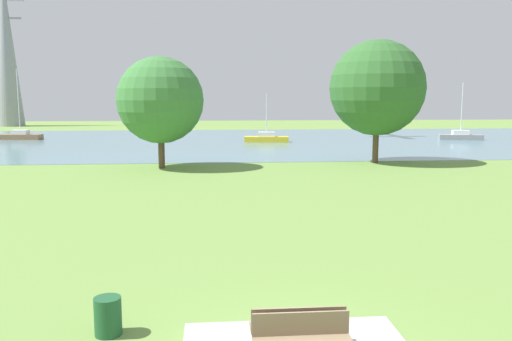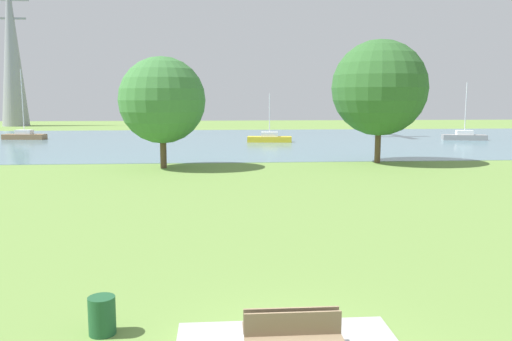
{
  "view_description": "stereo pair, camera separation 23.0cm",
  "coord_description": "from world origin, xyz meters",
  "px_view_note": "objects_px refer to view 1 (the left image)",
  "views": [
    {
      "loc": [
        -1.61,
        -9.18,
        4.89
      ],
      "look_at": [
        0.47,
        14.85,
        1.52
      ],
      "focal_mm": 37.01,
      "sensor_mm": 36.0,
      "label": 1
    },
    {
      "loc": [
        -1.38,
        -9.2,
        4.89
      ],
      "look_at": [
        0.47,
        14.85,
        1.52
      ],
      "focal_mm": 37.01,
      "sensor_mm": 36.0,
      "label": 2
    }
  ],
  "objects_px": {
    "sailboat_gray": "(460,136)",
    "electricity_pylon": "(7,48)",
    "litter_bin": "(108,316)",
    "tree_mid_shore": "(160,100)",
    "sailboat_brown": "(20,136)",
    "bench_facing_water": "(297,330)",
    "tree_east_far": "(377,88)",
    "sailboat_yellow": "(267,138)"
  },
  "relations": [
    {
      "from": "sailboat_brown",
      "to": "tree_east_far",
      "type": "bearing_deg",
      "value": -35.76
    },
    {
      "from": "tree_east_far",
      "to": "electricity_pylon",
      "type": "xyz_separation_m",
      "value": [
        -46.06,
        54.77,
        7.5
      ]
    },
    {
      "from": "sailboat_gray",
      "to": "electricity_pylon",
      "type": "bearing_deg",
      "value": 150.8
    },
    {
      "from": "bench_facing_water",
      "to": "sailboat_gray",
      "type": "relative_size",
      "value": 0.28
    },
    {
      "from": "litter_bin",
      "to": "sailboat_yellow",
      "type": "relative_size",
      "value": 0.15
    },
    {
      "from": "sailboat_brown",
      "to": "sailboat_yellow",
      "type": "bearing_deg",
      "value": -11.81
    },
    {
      "from": "tree_east_far",
      "to": "electricity_pylon",
      "type": "distance_m",
      "value": 71.96
    },
    {
      "from": "sailboat_yellow",
      "to": "tree_east_far",
      "type": "relative_size",
      "value": 0.58
    },
    {
      "from": "sailboat_yellow",
      "to": "sailboat_gray",
      "type": "bearing_deg",
      "value": 2.75
    },
    {
      "from": "sailboat_gray",
      "to": "tree_mid_shore",
      "type": "bearing_deg",
      "value": -146.08
    },
    {
      "from": "sailboat_yellow",
      "to": "tree_east_far",
      "type": "xyz_separation_m",
      "value": [
        6.21,
        -18.81,
        5.11
      ]
    },
    {
      "from": "tree_east_far",
      "to": "litter_bin",
      "type": "bearing_deg",
      "value": -117.48
    },
    {
      "from": "sailboat_brown",
      "to": "tree_east_far",
      "type": "height_order",
      "value": "tree_east_far"
    },
    {
      "from": "sailboat_yellow",
      "to": "bench_facing_water",
      "type": "bearing_deg",
      "value": -95.36
    },
    {
      "from": "tree_east_far",
      "to": "electricity_pylon",
      "type": "relative_size",
      "value": 0.35
    },
    {
      "from": "tree_mid_shore",
      "to": "electricity_pylon",
      "type": "bearing_deg",
      "value": 118.28
    },
    {
      "from": "sailboat_yellow",
      "to": "electricity_pylon",
      "type": "xyz_separation_m",
      "value": [
        -39.85,
        35.96,
        12.61
      ]
    },
    {
      "from": "sailboat_gray",
      "to": "electricity_pylon",
      "type": "relative_size",
      "value": 0.25
    },
    {
      "from": "litter_bin",
      "to": "electricity_pylon",
      "type": "distance_m",
      "value": 89.32
    },
    {
      "from": "electricity_pylon",
      "to": "sailboat_brown",
      "type": "bearing_deg",
      "value": -68.58
    },
    {
      "from": "sailboat_brown",
      "to": "tree_east_far",
      "type": "relative_size",
      "value": 0.89
    },
    {
      "from": "bench_facing_water",
      "to": "sailboat_yellow",
      "type": "bearing_deg",
      "value": 84.64
    },
    {
      "from": "sailboat_brown",
      "to": "tree_east_far",
      "type": "xyz_separation_m",
      "value": [
        34.25,
        -24.67,
        5.08
      ]
    },
    {
      "from": "sailboat_gray",
      "to": "tree_east_far",
      "type": "distance_m",
      "value": 26.24
    },
    {
      "from": "sailboat_yellow",
      "to": "tree_mid_shore",
      "type": "distance_m",
      "value": 22.96
    },
    {
      "from": "litter_bin",
      "to": "sailboat_brown",
      "type": "xyz_separation_m",
      "value": [
        -19.79,
        52.48,
        0.08
      ]
    },
    {
      "from": "tree_mid_shore",
      "to": "sailboat_gray",
      "type": "bearing_deg",
      "value": 33.92
    },
    {
      "from": "sailboat_yellow",
      "to": "sailboat_brown",
      "type": "xyz_separation_m",
      "value": [
        -28.04,
        5.86,
        0.03
      ]
    },
    {
      "from": "litter_bin",
      "to": "tree_east_far",
      "type": "distance_m",
      "value": 31.77
    },
    {
      "from": "sailboat_yellow",
      "to": "electricity_pylon",
      "type": "relative_size",
      "value": 0.2
    },
    {
      "from": "sailboat_brown",
      "to": "electricity_pylon",
      "type": "distance_m",
      "value": 34.69
    },
    {
      "from": "bench_facing_water",
      "to": "electricity_pylon",
      "type": "distance_m",
      "value": 91.75
    },
    {
      "from": "litter_bin",
      "to": "tree_mid_shore",
      "type": "bearing_deg",
      "value": 92.72
    },
    {
      "from": "tree_mid_shore",
      "to": "tree_east_far",
      "type": "relative_size",
      "value": 0.84
    },
    {
      "from": "tree_east_far",
      "to": "sailboat_gray",
      "type": "bearing_deg",
      "value": 50.6
    },
    {
      "from": "litter_bin",
      "to": "tree_east_far",
      "type": "height_order",
      "value": "tree_east_far"
    },
    {
      "from": "sailboat_brown",
      "to": "electricity_pylon",
      "type": "bearing_deg",
      "value": 111.42
    },
    {
      "from": "litter_bin",
      "to": "tree_east_far",
      "type": "xyz_separation_m",
      "value": [
        14.46,
        27.81,
        5.16
      ]
    },
    {
      "from": "litter_bin",
      "to": "tree_mid_shore",
      "type": "relative_size",
      "value": 0.1
    },
    {
      "from": "sailboat_gray",
      "to": "tree_east_far",
      "type": "relative_size",
      "value": 0.72
    },
    {
      "from": "bench_facing_water",
      "to": "tree_east_far",
      "type": "distance_m",
      "value": 31.28
    },
    {
      "from": "litter_bin",
      "to": "bench_facing_water",
      "type": "bearing_deg",
      "value": -16.84
    }
  ]
}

